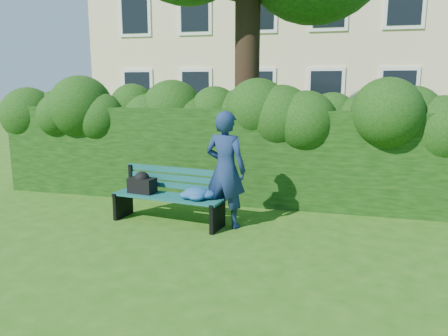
# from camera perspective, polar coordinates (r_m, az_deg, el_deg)

# --- Properties ---
(ground) EXTENTS (80.00, 80.00, 0.00)m
(ground) POSITION_cam_1_polar(r_m,az_deg,el_deg) (6.63, -1.35, -9.06)
(ground) COLOR #285611
(ground) RESTS_ON ground
(hedge) EXTENTS (10.00, 1.00, 1.80)m
(hedge) POSITION_cam_1_polar(r_m,az_deg,el_deg) (8.47, 2.78, 1.69)
(hedge) COLOR black
(hedge) RESTS_ON ground
(park_bench) EXTENTS (1.94, 0.81, 0.89)m
(park_bench) POSITION_cam_1_polar(r_m,az_deg,el_deg) (7.22, -7.00, -3.27)
(park_bench) COLOR #0D433D
(park_bench) RESTS_ON ground
(man_reading) EXTENTS (0.76, 0.58, 1.86)m
(man_reading) POSITION_cam_1_polar(r_m,az_deg,el_deg) (6.90, 0.21, -0.22)
(man_reading) COLOR navy
(man_reading) RESTS_ON ground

